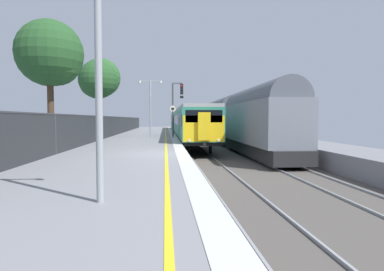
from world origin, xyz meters
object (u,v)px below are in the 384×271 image
(freight_train_adjacent_track, at_px, (214,119))
(signal_gantry, at_px, (176,103))
(platform_lamp_near, at_px, (98,44))
(commuter_train_at_platform, at_px, (185,122))
(background_tree_centre, at_px, (51,56))
(speed_limit_sign, at_px, (173,117))
(platform_lamp_mid, at_px, (150,103))
(background_tree_left, at_px, (97,81))
(background_tree_right, at_px, (100,79))

(freight_train_adjacent_track, xyz_separation_m, signal_gantry, (-5.48, -12.27, 1.52))
(signal_gantry, relative_size, platform_lamp_near, 0.99)
(commuter_train_at_platform, distance_m, background_tree_centre, 23.58)
(speed_limit_sign, xyz_separation_m, platform_lamp_near, (-1.92, -21.70, 1.29))
(signal_gantry, xyz_separation_m, speed_limit_sign, (-0.37, -3.67, -1.40))
(speed_limit_sign, bearing_deg, platform_lamp_mid, 151.09)
(commuter_train_at_platform, relative_size, platform_lamp_mid, 8.24)
(commuter_train_at_platform, height_order, speed_limit_sign, commuter_train_at_platform)
(background_tree_left, bearing_deg, speed_limit_sign, -44.63)
(freight_train_adjacent_track, distance_m, signal_gantry, 13.52)
(background_tree_centre, bearing_deg, speed_limit_sign, 46.67)
(freight_train_adjacent_track, relative_size, background_tree_centre, 7.53)
(commuter_train_at_platform, bearing_deg, background_tree_centre, -113.31)
(commuter_train_at_platform, relative_size, background_tree_right, 4.66)
(background_tree_left, distance_m, background_tree_centre, 15.51)
(commuter_train_at_platform, bearing_deg, platform_lamp_near, -96.10)
(signal_gantry, xyz_separation_m, platform_lamp_mid, (-2.29, -2.61, -0.17))
(signal_gantry, height_order, background_tree_left, background_tree_left)
(platform_lamp_mid, bearing_deg, freight_train_adjacent_track, 62.42)
(freight_train_adjacent_track, distance_m, background_tree_centre, 27.39)
(commuter_train_at_platform, xyz_separation_m, platform_lamp_near, (-3.76, -35.24, 1.81))
(commuter_train_at_platform, xyz_separation_m, background_tree_right, (-10.24, -0.77, 5.20))
(commuter_train_at_platform, height_order, platform_lamp_mid, platform_lamp_mid)
(signal_gantry, distance_m, platform_lamp_mid, 3.47)
(commuter_train_at_platform, relative_size, speed_limit_sign, 14.84)
(background_tree_right, bearing_deg, platform_lamp_near, -79.37)
(commuter_train_at_platform, bearing_deg, platform_lamp_mid, -106.78)
(background_tree_left, bearing_deg, commuter_train_at_platform, 31.08)
(commuter_train_at_platform, relative_size, background_tree_left, 5.30)
(signal_gantry, height_order, platform_lamp_mid, signal_gantry)
(speed_limit_sign, height_order, platform_lamp_mid, platform_lamp_mid)
(platform_lamp_near, xyz_separation_m, platform_lamp_mid, (-0.00, 22.76, -0.06))
(signal_gantry, distance_m, platform_lamp_near, 25.47)
(commuter_train_at_platform, height_order, background_tree_left, background_tree_left)
(background_tree_right, bearing_deg, background_tree_centre, -87.08)
(freight_train_adjacent_track, relative_size, speed_limit_sign, 20.12)
(freight_train_adjacent_track, distance_m, platform_lamp_near, 38.45)
(platform_lamp_near, height_order, platform_lamp_mid, platform_lamp_near)
(background_tree_centre, bearing_deg, platform_lamp_near, -68.71)
(platform_lamp_near, height_order, background_tree_centre, background_tree_centre)
(speed_limit_sign, distance_m, platform_lamp_mid, 2.52)
(signal_gantry, relative_size, background_tree_left, 0.65)
(background_tree_centre, height_order, background_tree_right, background_tree_right)
(speed_limit_sign, xyz_separation_m, platform_lamp_mid, (-1.92, 1.06, 1.24))
(commuter_train_at_platform, xyz_separation_m, platform_lamp_mid, (-3.76, -12.48, 1.75))
(freight_train_adjacent_track, bearing_deg, speed_limit_sign, -110.16)
(signal_gantry, bearing_deg, speed_limit_sign, -95.74)
(signal_gantry, bearing_deg, background_tree_left, 153.67)
(signal_gantry, height_order, background_tree_centre, background_tree_centre)
(platform_lamp_mid, relative_size, background_tree_left, 0.64)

